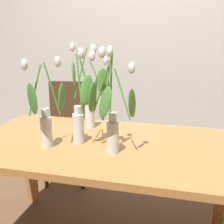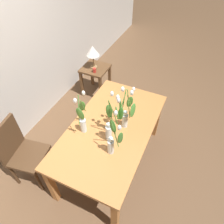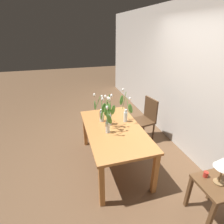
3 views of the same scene
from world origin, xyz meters
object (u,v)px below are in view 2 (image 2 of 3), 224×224
(tulip_vase_1, at_px, (125,112))
(dining_chair, at_px, (20,151))
(tulip_vase_3, at_px, (82,119))
(pillar_candle, at_px, (94,70))
(tulip_vase_0, at_px, (110,125))
(tulip_vase_2, at_px, (113,141))
(side_table, at_px, (95,73))
(table_lamp, at_px, (93,51))
(dining_table, at_px, (111,132))

(tulip_vase_1, distance_m, dining_chair, 1.31)
(tulip_vase_3, bearing_deg, pillar_candle, 24.02)
(pillar_candle, bearing_deg, tulip_vase_0, -144.71)
(tulip_vase_1, height_order, tulip_vase_2, tulip_vase_1)
(side_table, xyz_separation_m, pillar_candle, (-0.13, -0.06, 0.16))
(tulip_vase_3, bearing_deg, table_lamp, 24.84)
(tulip_vase_2, bearing_deg, tulip_vase_1, 2.74)
(side_table, distance_m, pillar_candle, 0.21)
(tulip_vase_0, bearing_deg, pillar_candle, 35.29)
(dining_chair, bearing_deg, tulip_vase_3, -55.68)
(tulip_vase_2, xyz_separation_m, tulip_vase_3, (0.12, 0.41, 0.01))
(tulip_vase_2, xyz_separation_m, dining_chair, (-0.31, 1.04, -0.39))
(dining_table, height_order, tulip_vase_3, tulip_vase_3)
(side_table, bearing_deg, table_lamp, 103.58)
(tulip_vase_1, relative_size, table_lamp, 1.45)
(tulip_vase_0, relative_size, table_lamp, 1.46)
(tulip_vase_0, xyz_separation_m, dining_chair, (-0.49, 0.94, -0.40))
(dining_table, relative_size, table_lamp, 4.02)
(dining_table, distance_m, side_table, 1.57)
(tulip_vase_2, distance_m, table_lamp, 1.89)
(tulip_vase_2, bearing_deg, side_table, 34.14)
(tulip_vase_1, height_order, dining_chair, tulip_vase_1)
(tulip_vase_3, height_order, pillar_candle, tulip_vase_3)
(tulip_vase_2, height_order, dining_chair, tulip_vase_2)
(pillar_candle, bearing_deg, side_table, 25.01)
(tulip_vase_2, xyz_separation_m, table_lamp, (1.55, 1.07, -0.06))
(dining_chair, height_order, pillar_candle, dining_chair)
(dining_table, distance_m, tulip_vase_1, 0.36)
(dining_chair, distance_m, side_table, 1.87)
(tulip_vase_0, xyz_separation_m, side_table, (1.38, 0.95, -0.50))
(tulip_vase_0, xyz_separation_m, pillar_candle, (1.25, 0.89, -0.34))
(dining_chair, distance_m, pillar_candle, 1.74)
(tulip_vase_0, height_order, dining_chair, tulip_vase_0)
(dining_chair, height_order, table_lamp, table_lamp)
(tulip_vase_1, bearing_deg, dining_chair, 123.63)
(dining_table, relative_size, tulip_vase_1, 2.76)
(tulip_vase_2, relative_size, side_table, 0.95)
(table_lamp, bearing_deg, dining_table, -143.82)
(tulip_vase_1, relative_size, side_table, 1.05)
(tulip_vase_1, distance_m, tulip_vase_3, 0.47)
(table_lamp, bearing_deg, tulip_vase_1, -138.19)
(dining_chair, bearing_deg, tulip_vase_1, -56.37)
(table_lamp, bearing_deg, pillar_candle, -147.13)
(tulip_vase_1, bearing_deg, tulip_vase_0, 155.31)
(tulip_vase_1, xyz_separation_m, pillar_candle, (1.06, 0.98, -0.38))
(tulip_vase_0, height_order, table_lamp, tulip_vase_0)
(tulip_vase_3, height_order, dining_chair, tulip_vase_3)
(tulip_vase_2, distance_m, side_table, 1.94)
(tulip_vase_2, height_order, tulip_vase_3, tulip_vase_3)
(pillar_candle, bearing_deg, table_lamp, 32.87)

